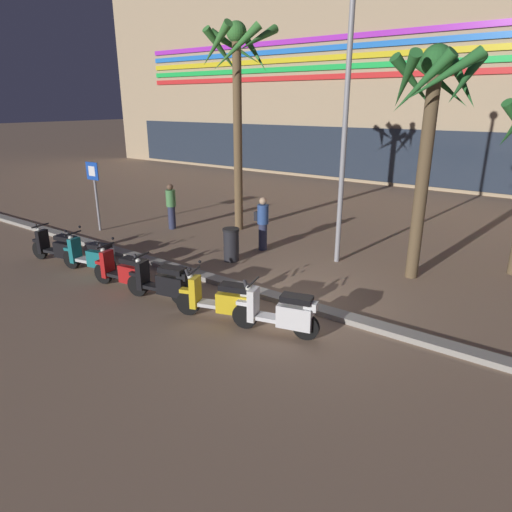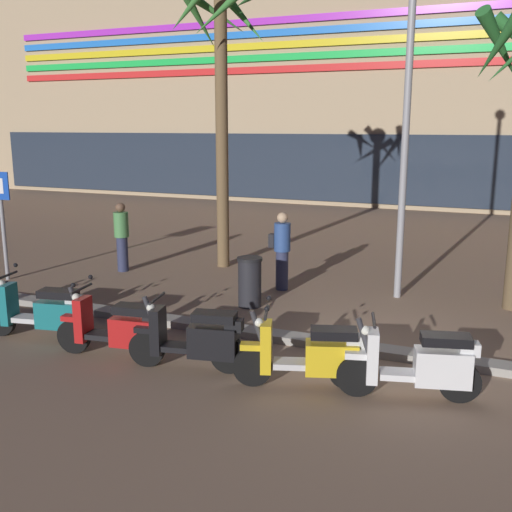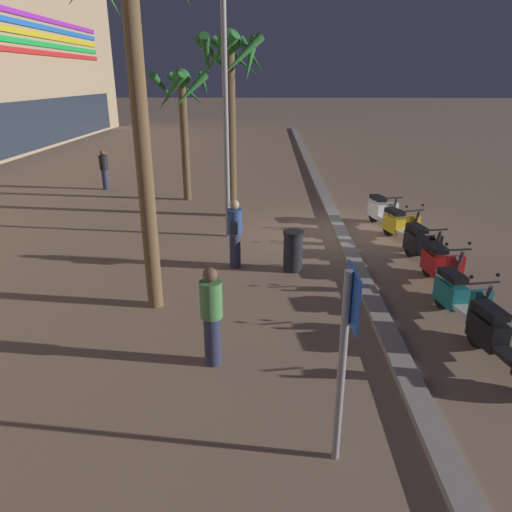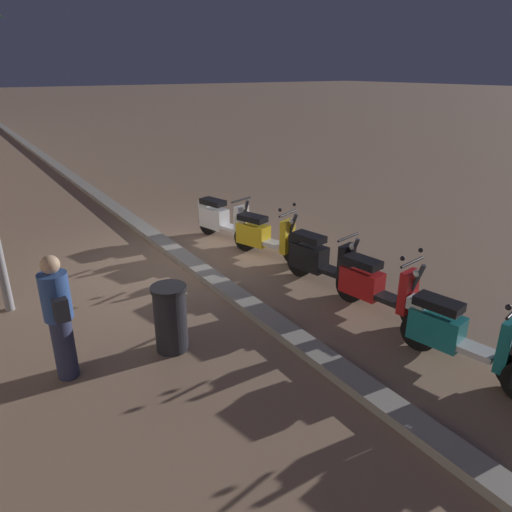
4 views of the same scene
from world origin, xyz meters
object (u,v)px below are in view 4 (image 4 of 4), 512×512
object	(u,v)px
scooter_white_mid_centre	(222,219)
scooter_red_second_in_line	(375,286)
scooter_teal_far_back	(457,334)
scooter_yellow_gap_after_mid	(264,235)
scooter_black_lead_nearest	(320,259)
litter_bin	(170,318)
pedestrian_by_palm_tree	(59,315)

from	to	relation	value
scooter_white_mid_centre	scooter_red_second_in_line	bearing A→B (deg)	-176.06
scooter_teal_far_back	scooter_yellow_gap_after_mid	xyz separation A→B (m)	(4.53, -0.09, -0.00)
scooter_red_second_in_line	scooter_white_mid_centre	xyz separation A→B (m)	(4.31, 0.30, 0.01)
scooter_black_lead_nearest	scooter_yellow_gap_after_mid	xyz separation A→B (m)	(1.65, 0.08, -0.01)
scooter_black_lead_nearest	litter_bin	bearing A→B (deg)	99.54
scooter_red_second_in_line	scooter_white_mid_centre	bearing A→B (deg)	3.94
scooter_teal_far_back	pedestrian_by_palm_tree	world-z (taller)	pedestrian_by_palm_tree
scooter_red_second_in_line	litter_bin	distance (m)	3.21
scooter_teal_far_back	litter_bin	xyz separation A→B (m)	(2.36, 2.92, 0.03)
litter_bin	scooter_yellow_gap_after_mid	bearing A→B (deg)	-54.21
scooter_teal_far_back	litter_bin	world-z (taller)	scooter_teal_far_back
scooter_teal_far_back	pedestrian_by_palm_tree	size ratio (longest dim) A/B	1.09
scooter_teal_far_back	scooter_white_mid_centre	bearing A→B (deg)	0.95
scooter_yellow_gap_after_mid	pedestrian_by_palm_tree	size ratio (longest dim) A/B	1.05
scooter_red_second_in_line	pedestrian_by_palm_tree	bearing A→B (deg)	78.45
pedestrian_by_palm_tree	litter_bin	bearing A→B (deg)	-95.97
scooter_yellow_gap_after_mid	litter_bin	xyz separation A→B (m)	(-2.17, 3.01, 0.04)
scooter_black_lead_nearest	litter_bin	xyz separation A→B (m)	(-0.52, 3.09, 0.02)
scooter_black_lead_nearest	scooter_white_mid_centre	world-z (taller)	same
scooter_teal_far_back	scooter_black_lead_nearest	distance (m)	2.88
scooter_red_second_in_line	scooter_yellow_gap_after_mid	distance (m)	2.94
scooter_black_lead_nearest	scooter_white_mid_centre	xyz separation A→B (m)	(3.02, 0.27, 0.00)
scooter_red_second_in_line	scooter_white_mid_centre	distance (m)	4.32
scooter_white_mid_centre	scooter_yellow_gap_after_mid	bearing A→B (deg)	-172.22
scooter_red_second_in_line	pedestrian_by_palm_tree	xyz separation A→B (m)	(0.91, 4.47, 0.42)
scooter_teal_far_back	litter_bin	distance (m)	3.75
scooter_yellow_gap_after_mid	scooter_teal_far_back	bearing A→B (deg)	178.87
scooter_red_second_in_line	scooter_yellow_gap_after_mid	size ratio (longest dim) A/B	1.01
scooter_white_mid_centre	pedestrian_by_palm_tree	xyz separation A→B (m)	(-3.40, 4.17, 0.40)
scooter_yellow_gap_after_mid	scooter_white_mid_centre	world-z (taller)	scooter_yellow_gap_after_mid
scooter_red_second_in_line	scooter_yellow_gap_after_mid	world-z (taller)	same
scooter_teal_far_back	scooter_red_second_in_line	distance (m)	1.60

